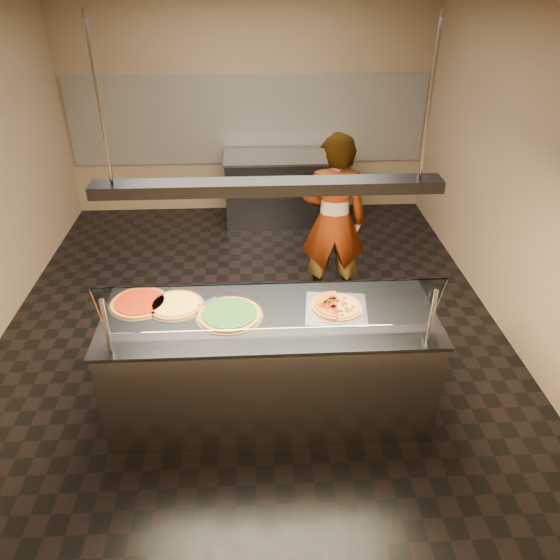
{
  "coord_description": "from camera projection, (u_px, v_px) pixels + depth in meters",
  "views": [
    {
      "loc": [
        0.04,
        -4.6,
        3.25
      ],
      "look_at": [
        0.23,
        -0.86,
        1.02
      ],
      "focal_mm": 35.0,
      "sensor_mm": 36.0,
      "label": 1
    }
  ],
  "objects": [
    {
      "name": "wall_front",
      "position": [
        251.0,
        447.0,
        2.26
      ],
      "size": [
        5.0,
        0.02,
        3.0
      ],
      "primitive_type": "cube",
      "color": "#988362",
      "rests_on": "ground"
    },
    {
      "name": "serving_counter",
      "position": [
        270.0,
        363.0,
        4.33
      ],
      "size": [
        2.51,
        0.94,
        0.93
      ],
      "color": "#B7B7BC",
      "rests_on": "ground"
    },
    {
      "name": "pizza_spinach",
      "position": [
        230.0,
        314.0,
        4.08
      ],
      "size": [
        0.5,
        0.5,
        0.03
      ],
      "color": "silver",
      "rests_on": "serving_counter"
    },
    {
      "name": "ground",
      "position": [
        253.0,
        324.0,
        5.61
      ],
      "size": [
        5.0,
        6.0,
        0.02
      ],
      "primitive_type": "cube",
      "color": "black",
      "rests_on": "ground"
    },
    {
      "name": "sneeze_guard",
      "position": [
        271.0,
        308.0,
        3.64
      ],
      "size": [
        2.27,
        0.18,
        0.54
      ],
      "color": "#B7B7BC",
      "rests_on": "serving_counter"
    },
    {
      "name": "heat_lamp_housing",
      "position": [
        268.0,
        187.0,
        3.57
      ],
      "size": [
        2.3,
        0.18,
        0.08
      ],
      "primitive_type": "cube",
      "color": "#2F2F34",
      "rests_on": "ceiling"
    },
    {
      "name": "tile_band",
      "position": [
        248.0,
        120.0,
        7.5
      ],
      "size": [
        4.9,
        0.02,
        1.2
      ],
      "primitive_type": "cube",
      "color": "silver",
      "rests_on": "wall_back"
    },
    {
      "name": "worker",
      "position": [
        333.0,
        221.0,
        5.56
      ],
      "size": [
        0.69,
        0.48,
        1.84
      ],
      "primitive_type": "imported",
      "rotation": [
        0.0,
        0.0,
        3.09
      ],
      "color": "#38363E",
      "rests_on": "ground"
    },
    {
      "name": "half_pizza_sausage",
      "position": [
        348.0,
        306.0,
        4.15
      ],
      "size": [
        0.24,
        0.4,
        0.04
      ],
      "color": "#9E551A",
      "rests_on": "perforated_tray"
    },
    {
      "name": "pizza_cheese",
      "position": [
        176.0,
        304.0,
        4.19
      ],
      "size": [
        0.44,
        0.44,
        0.03
      ],
      "color": "silver",
      "rests_on": "serving_counter"
    },
    {
      "name": "pizza_spatula",
      "position": [
        203.0,
        301.0,
        4.2
      ],
      "size": [
        0.28,
        0.17,
        0.02
      ],
      "color": "#B7B7BC",
      "rests_on": "pizza_spinach"
    },
    {
      "name": "perforated_tray",
      "position": [
        336.0,
        308.0,
        4.16
      ],
      "size": [
        0.51,
        0.51,
        0.01
      ],
      "color": "silver",
      "rests_on": "serving_counter"
    },
    {
      "name": "wall_right",
      "position": [
        525.0,
        179.0,
        4.95
      ],
      "size": [
        0.02,
        6.0,
        3.0
      ],
      "primitive_type": "cube",
      "color": "#988362",
      "rests_on": "ground"
    },
    {
      "name": "prep_table",
      "position": [
        286.0,
        188.0,
        7.58
      ],
      "size": [
        1.69,
        0.74,
        0.93
      ],
      "color": "#2F2F34",
      "rests_on": "ground"
    },
    {
      "name": "half_pizza_pepperoni",
      "position": [
        325.0,
        305.0,
        4.14
      ],
      "size": [
        0.24,
        0.4,
        0.05
      ],
      "color": "#9E551A",
      "rests_on": "perforated_tray"
    },
    {
      "name": "wall_back",
      "position": [
        248.0,
        105.0,
        7.42
      ],
      "size": [
        5.0,
        0.02,
        3.0
      ],
      "primitive_type": "cube",
      "color": "#988362",
      "rests_on": "ground"
    },
    {
      "name": "lamp_rod_left",
      "position": [
        99.0,
        103.0,
        3.24
      ],
      "size": [
        0.02,
        0.02,
        1.01
      ],
      "primitive_type": "cylinder",
      "color": "#B7B7BC",
      "rests_on": "ceiling"
    },
    {
      "name": "lamp_rod_right",
      "position": [
        430.0,
        99.0,
        3.33
      ],
      "size": [
        0.02,
        0.02,
        1.01
      ],
      "primitive_type": "cylinder",
      "color": "#B7B7BC",
      "rests_on": "ceiling"
    },
    {
      "name": "pizza_tomato",
      "position": [
        140.0,
        302.0,
        4.22
      ],
      "size": [
        0.47,
        0.47,
        0.03
      ],
      "color": "silver",
      "rests_on": "serving_counter"
    }
  ]
}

